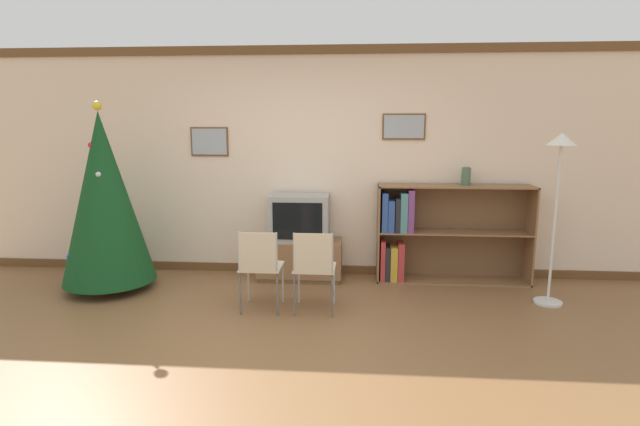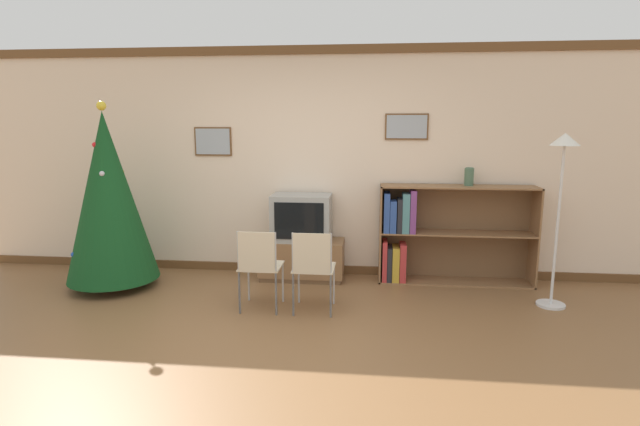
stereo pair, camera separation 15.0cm
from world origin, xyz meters
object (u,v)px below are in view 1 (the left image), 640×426
(television, at_px, (300,218))
(folding_chair_left, at_px, (260,265))
(vase, at_px, (466,176))
(bookshelf, at_px, (426,234))
(tv_console, at_px, (300,259))
(folding_chair_right, at_px, (314,266))
(christmas_tree, at_px, (104,198))
(standing_lamp, at_px, (559,174))

(television, bearing_deg, folding_chair_left, -103.90)
(vase, bearing_deg, bookshelf, -176.56)
(tv_console, distance_m, bookshelf, 1.50)
(vase, bearing_deg, folding_chair_right, -144.76)
(tv_console, distance_m, vase, 2.14)
(folding_chair_left, bearing_deg, television, 76.10)
(folding_chair_left, bearing_deg, folding_chair_right, 0.00)
(christmas_tree, xyz_separation_m, folding_chair_right, (2.33, -0.55, -0.55))
(christmas_tree, bearing_deg, television, 14.06)
(folding_chair_left, distance_m, folding_chair_right, 0.53)
(folding_chair_right, bearing_deg, tv_console, 103.86)
(standing_lamp, bearing_deg, vase, 136.61)
(television, relative_size, folding_chair_left, 0.83)
(tv_console, xyz_separation_m, bookshelf, (1.47, 0.06, 0.33))
(christmas_tree, bearing_deg, bookshelf, 9.31)
(bookshelf, bearing_deg, standing_lamp, -30.02)
(folding_chair_left, distance_m, standing_lamp, 3.06)
(tv_console, relative_size, bookshelf, 0.56)
(christmas_tree, bearing_deg, tv_console, 14.12)
(folding_chair_left, height_order, bookshelf, bookshelf)
(folding_chair_left, height_order, standing_lamp, standing_lamp)
(christmas_tree, relative_size, folding_chair_right, 2.51)
(folding_chair_right, height_order, bookshelf, bookshelf)
(folding_chair_right, height_order, standing_lamp, standing_lamp)
(folding_chair_right, bearing_deg, christmas_tree, 166.77)
(tv_console, relative_size, television, 1.44)
(television, relative_size, bookshelf, 0.39)
(folding_chair_right, relative_size, vase, 3.99)
(television, height_order, folding_chair_left, television)
(television, relative_size, vase, 3.33)
(television, bearing_deg, standing_lamp, -13.15)
(tv_console, height_order, folding_chair_right, folding_chair_right)
(christmas_tree, bearing_deg, vase, 8.68)
(folding_chair_right, bearing_deg, folding_chair_left, 180.00)
(folding_chair_right, distance_m, bookshelf, 1.65)
(christmas_tree, relative_size, standing_lamp, 1.18)
(television, distance_m, folding_chair_left, 1.13)
(bookshelf, bearing_deg, christmas_tree, -170.69)
(christmas_tree, height_order, folding_chair_right, christmas_tree)
(folding_chair_left, relative_size, bookshelf, 0.47)
(christmas_tree, bearing_deg, standing_lamp, -1.21)
(folding_chair_right, relative_size, bookshelf, 0.47)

